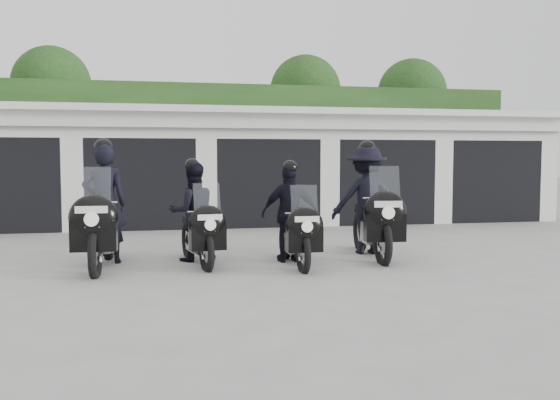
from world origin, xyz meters
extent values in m
plane|color=#9E9E98|center=(0.00, 0.00, 0.00)|extent=(80.00, 80.00, 0.00)
cube|color=white|center=(0.00, 8.50, 1.40)|extent=(16.00, 6.00, 2.80)
cube|color=white|center=(0.00, 8.30, 2.88)|extent=(16.40, 6.80, 0.16)
cube|color=white|center=(0.00, 5.25, 2.65)|extent=(16.40, 0.12, 0.40)
cube|color=black|center=(0.00, 5.48, 0.12)|extent=(16.00, 0.06, 0.24)
cube|color=black|center=(-6.20, 6.70, 1.10)|extent=(2.60, 2.60, 2.20)
cube|color=white|center=(-6.20, 5.65, 2.50)|extent=(2.60, 0.50, 0.60)
cube|color=white|center=(-4.65, 5.65, 1.40)|extent=(0.50, 0.50, 2.80)
cube|color=black|center=(-3.10, 6.70, 1.10)|extent=(2.60, 2.60, 2.20)
cube|color=white|center=(-3.10, 5.65, 2.50)|extent=(2.60, 0.50, 0.60)
cube|color=white|center=(-1.55, 5.65, 1.40)|extent=(0.50, 0.50, 2.80)
cube|color=black|center=(0.00, 6.70, 1.10)|extent=(2.60, 2.60, 2.20)
cube|color=white|center=(0.00, 5.65, 2.50)|extent=(2.60, 0.50, 0.60)
cube|color=white|center=(1.55, 5.65, 1.40)|extent=(0.50, 0.50, 2.80)
cube|color=black|center=(3.10, 6.70, 1.10)|extent=(2.60, 2.60, 2.20)
cube|color=white|center=(3.10, 5.65, 2.50)|extent=(2.60, 0.50, 0.60)
cube|color=white|center=(4.65, 5.65, 1.40)|extent=(0.50, 0.50, 2.80)
cube|color=black|center=(6.20, 6.70, 1.10)|extent=(2.60, 2.60, 2.20)
cube|color=white|center=(6.20, 5.65, 2.50)|extent=(2.60, 0.50, 0.60)
cube|color=white|center=(7.75, 5.65, 1.40)|extent=(0.50, 0.50, 2.80)
cube|color=#1A3B15|center=(0.00, 12.50, 2.15)|extent=(20.00, 2.00, 4.30)
sphere|color=#1A3B15|center=(-6.50, 14.00, 4.40)|extent=(2.80, 2.80, 2.80)
cylinder|color=black|center=(-6.50, 14.00, 1.65)|extent=(0.24, 0.24, 3.30)
sphere|color=#1A3B15|center=(3.00, 14.00, 4.40)|extent=(2.80, 2.80, 2.80)
cylinder|color=black|center=(3.00, 14.00, 1.65)|extent=(0.24, 0.24, 3.30)
sphere|color=#1A3B15|center=(7.50, 14.00, 4.40)|extent=(2.80, 2.80, 2.80)
cylinder|color=black|center=(7.50, 14.00, 1.65)|extent=(0.24, 0.24, 3.30)
torus|color=black|center=(-3.58, -0.09, 0.35)|extent=(0.15, 0.82, 0.81)
torus|color=black|center=(-3.53, 1.52, 0.35)|extent=(0.15, 0.82, 0.81)
cube|color=#A9A9AF|center=(-3.55, 0.74, 0.42)|extent=(0.31, 0.62, 0.36)
cube|color=black|center=(-3.55, 0.72, 0.25)|extent=(0.14, 1.45, 0.07)
ellipsoid|color=black|center=(-3.56, 0.55, 0.80)|extent=(0.38, 0.65, 0.32)
cube|color=black|center=(-3.54, 1.03, 0.82)|extent=(0.31, 0.62, 0.11)
ellipsoid|color=black|center=(-3.58, -0.18, 0.87)|extent=(0.71, 0.39, 0.67)
cube|color=black|center=(-3.58, -0.18, 0.61)|extent=(0.65, 0.27, 0.45)
cube|color=#B2BFC6|center=(-3.58, -0.14, 1.31)|extent=(0.49, 0.15, 0.57)
cylinder|color=silver|center=(-3.58, 0.05, 1.07)|extent=(0.62, 0.05, 0.03)
cube|color=silver|center=(-3.59, -0.36, 1.00)|extent=(0.45, 0.03, 0.10)
cube|color=silver|center=(-3.59, -0.33, 0.80)|extent=(0.20, 0.02, 0.11)
imported|color=black|center=(-3.54, 1.05, 0.98)|extent=(0.73, 0.49, 1.96)
sphere|color=black|center=(-3.54, 1.05, 1.89)|extent=(0.30, 0.30, 0.30)
torus|color=black|center=(-1.96, 0.06, 0.29)|extent=(0.22, 0.69, 0.69)
torus|color=black|center=(-2.18, 1.39, 0.29)|extent=(0.22, 0.69, 0.69)
cube|color=#A9A9AF|center=(-2.07, 0.74, 0.36)|extent=(0.33, 0.55, 0.30)
cube|color=black|center=(-2.07, 0.73, 0.21)|extent=(0.28, 1.22, 0.06)
ellipsoid|color=black|center=(-2.05, 0.59, 0.68)|extent=(0.39, 0.58, 0.27)
cube|color=black|center=(-2.11, 0.98, 0.69)|extent=(0.33, 0.55, 0.09)
ellipsoid|color=black|center=(-1.94, -0.01, 0.73)|extent=(0.63, 0.40, 0.56)
cube|color=black|center=(-1.94, -0.01, 0.52)|extent=(0.57, 0.29, 0.38)
cube|color=#B2BFC6|center=(-1.95, 0.01, 1.11)|extent=(0.43, 0.18, 0.48)
cylinder|color=silver|center=(-1.98, 0.17, 0.90)|extent=(0.52, 0.11, 0.03)
cube|color=silver|center=(-1.92, -0.17, 0.84)|extent=(0.37, 0.08, 0.08)
cube|color=silver|center=(-1.92, -0.14, 0.68)|extent=(0.17, 0.04, 0.09)
imported|color=black|center=(-2.12, 1.00, 0.82)|extent=(0.89, 0.75, 1.65)
sphere|color=black|center=(-2.12, 1.00, 1.60)|extent=(0.25, 0.25, 0.25)
torus|color=black|center=(-0.53, -0.36, 0.29)|extent=(0.10, 0.67, 0.67)
torus|color=black|center=(-0.54, 0.97, 0.29)|extent=(0.10, 0.67, 0.67)
cube|color=#A9A9AF|center=(-0.53, 0.33, 0.35)|extent=(0.24, 0.51, 0.30)
cube|color=black|center=(-0.53, 0.31, 0.20)|extent=(0.08, 1.20, 0.06)
ellipsoid|color=black|center=(-0.53, 0.17, 0.66)|extent=(0.30, 0.53, 0.27)
cube|color=black|center=(-0.53, 0.57, 0.68)|extent=(0.24, 0.51, 0.09)
ellipsoid|color=black|center=(-0.53, -0.43, 0.72)|extent=(0.58, 0.31, 0.55)
cube|color=black|center=(-0.53, -0.43, 0.51)|extent=(0.54, 0.20, 0.37)
cube|color=#B2BFC6|center=(-0.53, -0.40, 1.09)|extent=(0.41, 0.11, 0.47)
cylinder|color=silver|center=(-0.53, -0.24, 0.89)|extent=(0.52, 0.03, 0.03)
cube|color=silver|center=(-0.53, -0.59, 0.83)|extent=(0.37, 0.01, 0.08)
cube|color=silver|center=(-0.53, -0.56, 0.66)|extent=(0.17, 0.01, 0.09)
imported|color=black|center=(-0.53, 0.59, 0.81)|extent=(0.95, 0.54, 1.62)
sphere|color=black|center=(-0.53, 0.59, 1.57)|extent=(0.25, 0.25, 0.25)
torus|color=black|center=(0.90, 0.04, 0.35)|extent=(0.20, 0.82, 0.81)
torus|color=black|center=(1.06, 1.64, 0.35)|extent=(0.20, 0.82, 0.81)
cube|color=#A9A9AF|center=(0.98, 0.86, 0.42)|extent=(0.35, 0.64, 0.36)
cube|color=black|center=(0.98, 0.84, 0.25)|extent=(0.24, 1.45, 0.07)
ellipsoid|color=black|center=(0.96, 0.67, 0.80)|extent=(0.42, 0.67, 0.32)
cube|color=black|center=(1.01, 1.15, 0.82)|extent=(0.35, 0.64, 0.11)
ellipsoid|color=black|center=(0.89, -0.05, 0.87)|extent=(0.74, 0.44, 0.67)
cube|color=black|center=(0.89, -0.05, 0.61)|extent=(0.67, 0.31, 0.45)
cube|color=#B2BFC6|center=(0.89, -0.01, 1.31)|extent=(0.50, 0.18, 0.57)
cylinder|color=silver|center=(0.91, 0.17, 1.07)|extent=(0.62, 0.09, 0.03)
cube|color=silver|center=(0.87, -0.24, 1.00)|extent=(0.45, 0.06, 0.10)
cube|color=silver|center=(0.87, -0.20, 0.80)|extent=(0.20, 0.04, 0.11)
imported|color=black|center=(1.01, 1.17, 0.98)|extent=(1.32, 0.78, 1.96)
sphere|color=black|center=(1.01, 1.17, 1.89)|extent=(0.30, 0.30, 0.30)
camera|label=1|loc=(-2.62, -8.98, 1.72)|focal=38.00mm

